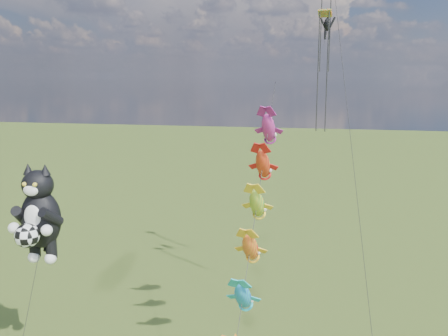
# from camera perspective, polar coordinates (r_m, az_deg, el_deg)

# --- Properties ---
(cat_kite_rig) EXTENTS (2.74, 4.29, 12.52)m
(cat_kite_rig) POSITION_cam_1_polar(r_m,az_deg,el_deg) (31.23, -20.44, -4.93)
(cat_kite_rig) COLOR brown
(cat_kite_rig) RESTS_ON ground
(fish_windsock_rig) EXTENTS (1.25, 15.96, 17.13)m
(fish_windsock_rig) POSITION_cam_1_polar(r_m,az_deg,el_deg) (26.82, 3.41, -6.60)
(fish_windsock_rig) COLOR brown
(fish_windsock_rig) RESTS_ON ground
(parafoil_rig) EXTENTS (4.34, 17.16, 26.88)m
(parafoil_rig) POSITION_cam_1_polar(r_m,az_deg,el_deg) (36.51, 11.82, 15.18)
(parafoil_rig) COLOR brown
(parafoil_rig) RESTS_ON ground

